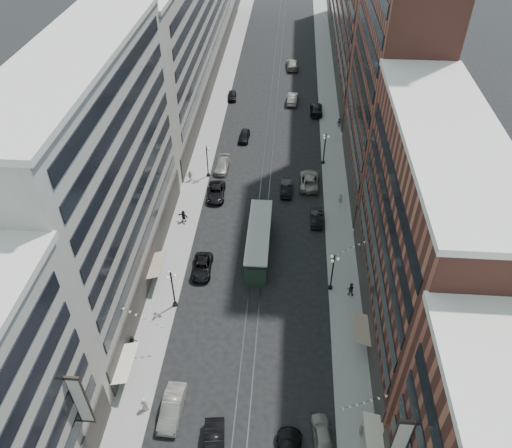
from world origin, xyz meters
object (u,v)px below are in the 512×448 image
(pedestrian_1, at_px, (145,404))
(pedestrian_8, at_px, (340,198))
(streetcar, at_px, (259,242))
(car_11, at_px, (309,180))
(pedestrian_2, at_px, (133,342))
(car_extra_0, at_px, (292,64))
(lamppost_sw_mid, at_px, (207,160))
(car_14, at_px, (292,99))
(car_7, at_px, (216,192))
(car_10, at_px, (316,217))
(pedestrian_4, at_px, (361,429))
(car_4, at_px, (322,434))
(lamppost_se_mid, at_px, (325,148))
(pedestrian_6, at_px, (190,176))
(car_1, at_px, (172,408))
(lamppost_se_far, at_px, (332,271))
(car_5, at_px, (214,446))
(car_8, at_px, (222,165))
(lamppost_sw_far, at_px, (173,288))
(car_13, at_px, (244,136))
(car_2, at_px, (202,267))
(car_12, at_px, (316,109))
(pedestrian_5, at_px, (183,216))
(pedestrian_7, at_px, (350,289))
(car_9, at_px, (232,96))
(pedestrian_9, at_px, (339,122))
(car_extra_1, at_px, (286,188))

(pedestrian_1, relative_size, pedestrian_8, 1.03)
(streetcar, bearing_deg, car_11, 66.59)
(pedestrian_2, bearing_deg, car_extra_0, 56.00)
(lamppost_sw_mid, bearing_deg, car_14, 64.34)
(car_7, bearing_deg, car_10, -21.25)
(pedestrian_4, distance_m, car_extra_0, 85.93)
(car_4, bearing_deg, lamppost_se_mid, -99.05)
(car_4, bearing_deg, pedestrian_6, -71.49)
(car_7, xyz_separation_m, car_10, (14.95, -4.91, 0.01))
(car_1, bearing_deg, lamppost_se_far, 49.45)
(car_5, distance_m, car_8, 46.40)
(lamppost_sw_far, xyz_separation_m, car_13, (4.70, 38.88, -2.36))
(car_10, distance_m, car_14, 37.22)
(car_8, relative_size, pedestrian_6, 2.83)
(car_2, distance_m, pedestrian_8, 23.90)
(lamppost_se_far, relative_size, car_12, 0.96)
(car_13, height_order, pedestrian_8, pedestrian_8)
(pedestrian_5, bearing_deg, car_8, 95.55)
(pedestrian_7, bearing_deg, pedestrian_5, -21.17)
(lamppost_se_far, bearing_deg, car_9, 109.13)
(car_8, xyz_separation_m, car_extra_0, (10.70, 41.96, 0.13))
(car_2, bearing_deg, car_13, 84.04)
(car_9, height_order, pedestrian_5, pedestrian_5)
(pedestrian_9, xyz_separation_m, car_extra_1, (-9.21, -20.87, -0.20))
(lamppost_sw_mid, distance_m, car_11, 16.19)
(car_4, bearing_deg, pedestrian_7, -109.22)
(streetcar, height_order, car_extra_1, streetcar)
(lamppost_se_far, height_order, pedestrian_7, lamppost_se_far)
(lamppost_se_mid, bearing_deg, pedestrian_4, -87.51)
(pedestrian_2, distance_m, car_7, 28.68)
(lamppost_sw_far, xyz_separation_m, car_extra_0, (12.66, 71.20, -2.21))
(car_5, xyz_separation_m, pedestrian_1, (-7.30, 3.56, 0.14))
(car_extra_0, bearing_deg, pedestrian_2, 74.04)
(car_1, xyz_separation_m, pedestrian_9, (19.30, 58.00, 0.12))
(car_2, xyz_separation_m, car_13, (2.40, 32.93, 0.02))
(car_11, bearing_deg, car_2, 56.69)
(car_12, distance_m, pedestrian_7, 46.88)
(car_11, relative_size, car_extra_1, 1.29)
(car_11, bearing_deg, car_extra_0, -84.64)
(car_1, height_order, car_12, car_1)
(car_12, bearing_deg, lamppost_sw_far, 71.24)
(car_5, xyz_separation_m, car_14, (5.96, 70.86, 0.01))
(lamppost_sw_mid, relative_size, car_7, 1.00)
(pedestrian_2, xyz_separation_m, car_14, (16.26, 60.29, -0.19))
(pedestrian_1, distance_m, car_extra_1, 39.16)
(car_10, bearing_deg, pedestrian_4, 96.21)
(streetcar, height_order, car_4, streetcar)
(pedestrian_1, bearing_deg, car_4, 167.79)
(lamppost_se_far, relative_size, pedestrian_7, 2.92)
(pedestrian_8, height_order, pedestrian_9, pedestrian_9)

